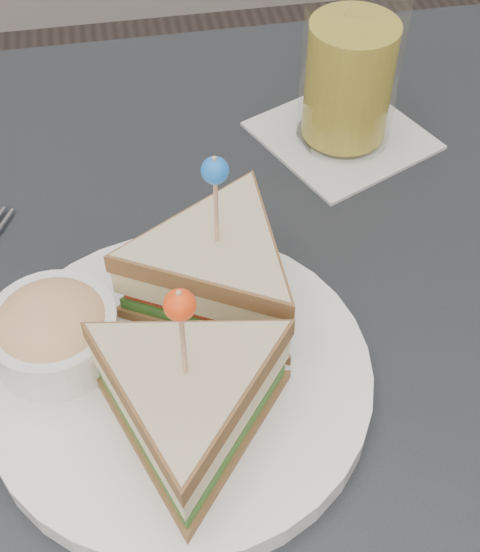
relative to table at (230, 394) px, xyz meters
The scene contains 3 objects.
table is the anchor object (origin of this frame).
plate_meal 0.13m from the table, 137.42° to the right, with size 0.32×0.32×0.15m.
drink_set 0.29m from the table, 55.54° to the left, with size 0.17×0.17×0.17m.
Camera 1 is at (-0.05, -0.32, 1.18)m, focal length 50.00 mm.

